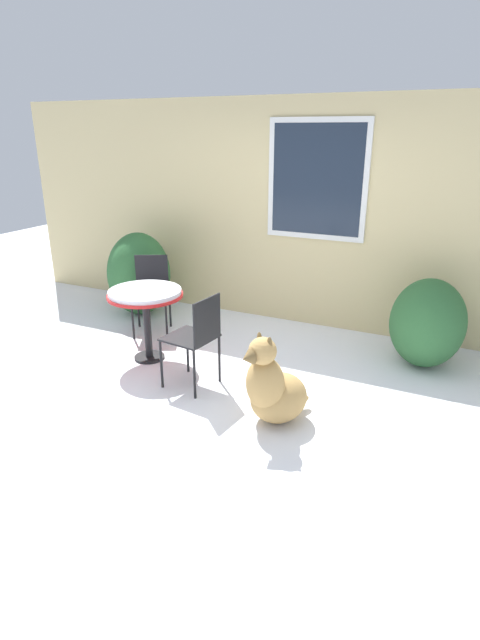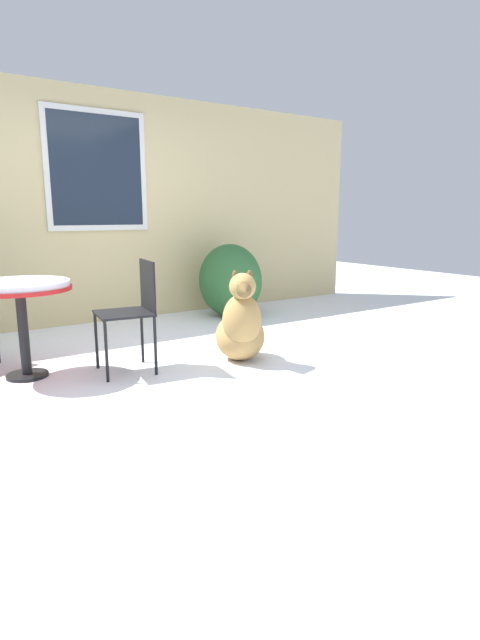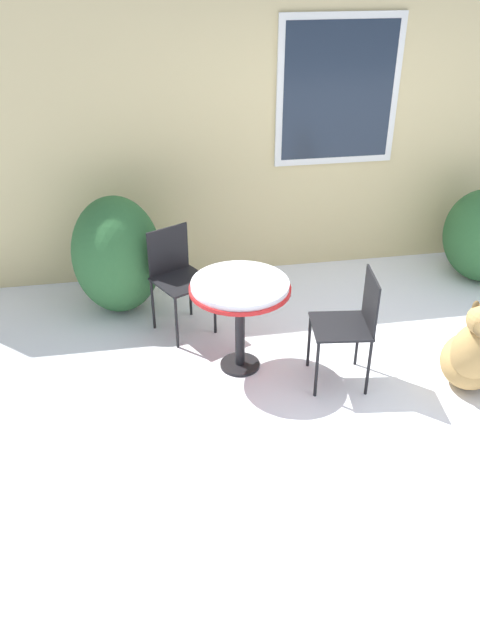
{
  "view_description": "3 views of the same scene",
  "coord_description": "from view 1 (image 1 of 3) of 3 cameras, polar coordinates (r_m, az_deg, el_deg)",
  "views": [
    {
      "loc": [
        1.92,
        -3.42,
        2.25
      ],
      "look_at": [
        0.0,
        0.6,
        0.55
      ],
      "focal_mm": 28.0,
      "sensor_mm": 36.0,
      "label": 1
    },
    {
      "loc": [
        -1.69,
        -3.55,
        1.25
      ],
      "look_at": [
        0.66,
        -0.05,
        0.35
      ],
      "focal_mm": 28.0,
      "sensor_mm": 36.0,
      "label": 2
    },
    {
      "loc": [
        -1.71,
        -3.52,
        2.89
      ],
      "look_at": [
        -1.0,
        0.47,
        0.43
      ],
      "focal_mm": 35.0,
      "sensor_mm": 36.0,
      "label": 3
    }
  ],
  "objects": [
    {
      "name": "patio_chair_far_side",
      "position": [
        4.52,
        -5.05,
        -1.78
      ],
      "size": [
        0.47,
        0.47,
        0.89
      ],
      "rotation": [
        0.0,
        0.0,
        4.58
      ],
      "color": "black",
      "rests_on": "ground_plane"
    },
    {
      "name": "dog",
      "position": [
        4.05,
        3.84,
        -7.94
      ],
      "size": [
        0.61,
        0.68,
        0.8
      ],
      "rotation": [
        0.0,
        0.0,
        -0.48
      ],
      "color": "tan",
      "rests_on": "ground_plane"
    },
    {
      "name": "shrub_left",
      "position": [
        6.52,
        -11.46,
        5.18
      ],
      "size": [
        0.78,
        0.82,
        1.06
      ],
      "color": "#2D6033",
      "rests_on": "ground_plane"
    },
    {
      "name": "shrub_middle",
      "position": [
        5.32,
        20.64,
        -0.3
      ],
      "size": [
        0.73,
        0.86,
        0.89
      ],
      "color": "#2D6033",
      "rests_on": "ground_plane"
    },
    {
      "name": "patio_table",
      "position": [
        5.12,
        -10.75,
        2.3
      ],
      "size": [
        0.76,
        0.76,
        0.75
      ],
      "color": "black",
      "rests_on": "ground_plane"
    },
    {
      "name": "ground_plane",
      "position": [
        4.52,
        -3.32,
        -9.01
      ],
      "size": [
        16.0,
        16.0,
        0.0
      ],
      "primitive_type": "plane",
      "color": "white"
    },
    {
      "name": "patio_chair_near_table",
      "position": [
        5.9,
        -10.11,
        3.47
      ],
      "size": [
        0.56,
        0.56,
        0.89
      ],
      "rotation": [
        0.0,
        0.0,
        0.47
      ],
      "color": "black",
      "rests_on": "ground_plane"
    },
    {
      "name": "house_wall",
      "position": [
        6.0,
        6.83,
        11.94
      ],
      "size": [
        8.0,
        0.1,
        2.62
      ],
      "color": "#D1BC84",
      "rests_on": "ground_plane"
    }
  ]
}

